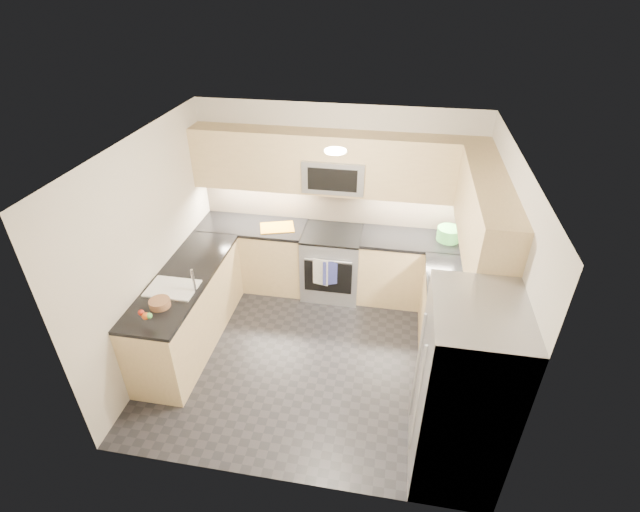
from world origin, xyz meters
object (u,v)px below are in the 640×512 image
Objects in this scene: utensil_bowl at (449,234)px; gas_range at (332,263)px; fruit_basket at (160,303)px; cutting_board at (277,227)px; microwave at (335,174)px; refrigerator at (462,394)px.

gas_range is at bearing -177.58° from utensil_bowl.
cutting_board is at bearing 67.34° from fruit_basket.
microwave is (0.00, 0.12, 1.24)m from gas_range.
gas_range is 1.25m from microwave.
microwave is at bearing 177.53° from utensil_bowl.
fruit_basket is (-1.49, -1.82, 0.52)m from gas_range.
microwave is 1.06m from cutting_board.
microwave is at bearing 90.00° from gas_range.
microwave is 3.58× the size of fruit_basket.
fruit_basket is at bearing -129.29° from gas_range.
refrigerator is 3.26m from cutting_board.
utensil_bowl reaches higher than cutting_board.
fruit_basket reaches higher than gas_range.
utensil_bowl is 2.20m from cutting_board.
gas_range is 0.51× the size of refrigerator.
cutting_board is 2.06× the size of fruit_basket.
microwave is 2.56m from fruit_basket.
microwave reaches higher than gas_range.
utensil_bowl is 0.67× the size of cutting_board.
refrigerator is at bearing -11.56° from fruit_basket.
utensil_bowl reaches higher than gas_range.
fruit_basket is (-2.96, -1.88, -0.04)m from utensil_bowl.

